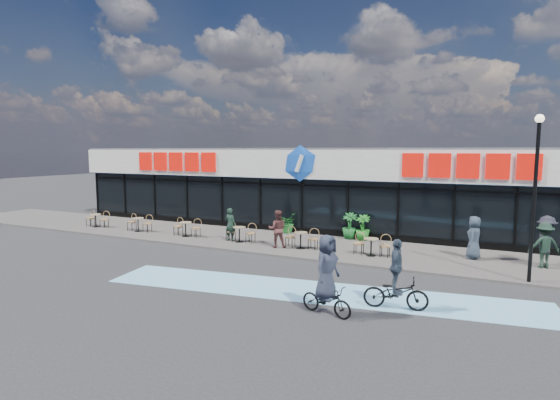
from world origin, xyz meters
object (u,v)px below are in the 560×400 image
object	(u,v)px
bistro_set_0	(97,219)
potted_plant_left	(287,223)
potted_plant_right	(363,227)
pedestrian_b	(546,241)
pedestrian_c	(544,245)
pedestrian_a	(474,237)
patron_left	(230,224)
potted_plant_mid	(350,226)
cyclist_a	(396,284)
patron_right	(277,229)
lamp_post	(535,185)

from	to	relation	value
bistro_set_0	potted_plant_left	world-z (taller)	potted_plant_left
potted_plant_left	potted_plant_right	bearing A→B (deg)	-2.50
pedestrian_b	pedestrian_c	size ratio (longest dim) A/B	1.12
pedestrian_a	pedestrian_c	xyz separation A→B (m)	(2.42, -0.36, -0.02)
potted_plant_left	patron_left	size ratio (longest dim) A/B	0.66
patron_left	potted_plant_mid	bearing A→B (deg)	-146.08
potted_plant_mid	cyclist_a	distance (m)	9.38
potted_plant_mid	pedestrian_a	world-z (taller)	pedestrian_a
potted_plant_mid	pedestrian_a	distance (m)	5.95
patron_left	patron_right	bearing A→B (deg)	176.72
patron_right	pedestrian_a	xyz separation A→B (m)	(8.08, 1.58, 0.02)
lamp_post	cyclist_a	distance (m)	6.16
patron_left	pedestrian_c	xyz separation A→B (m)	(13.20, 0.89, 0.05)
potted_plant_left	lamp_post	bearing A→B (deg)	-21.99
lamp_post	potted_plant_mid	xyz separation A→B (m)	(-7.49, 4.30, -2.61)
patron_right	pedestrian_c	size ratio (longest dim) A/B	0.99
potted_plant_mid	pedestrian_c	bearing A→B (deg)	-14.38
patron_right	cyclist_a	xyz separation A→B (m)	(6.27, -5.25, -0.22)
potted_plant_right	patron_right	distance (m)	4.46
cyclist_a	bistro_set_0	bearing A→B (deg)	162.70
bistro_set_0	potted_plant_mid	distance (m)	14.40
bistro_set_0	pedestrian_b	world-z (taller)	pedestrian_b
bistro_set_0	pedestrian_b	bearing A→B (deg)	3.38
potted_plant_right	patron_left	distance (m)	6.46
potted_plant_left	patron_right	distance (m)	3.59
patron_left	patron_right	xyz separation A→B (m)	(2.70, -0.33, 0.05)
potted_plant_left	patron_right	xyz separation A→B (m)	(1.07, -3.42, 0.32)
bistro_set_0	pedestrian_a	size ratio (longest dim) A/B	0.88
pedestrian_a	potted_plant_mid	bearing A→B (deg)	-99.74
lamp_post	patron_right	xyz separation A→B (m)	(-9.88, 1.00, -2.41)
lamp_post	patron_right	bearing A→B (deg)	174.20
patron_left	pedestrian_a	world-z (taller)	pedestrian_a
potted_plant_right	pedestrian_a	world-z (taller)	pedestrian_a
pedestrian_b	cyclist_a	size ratio (longest dim) A/B	0.95
pedestrian_b	lamp_post	bearing A→B (deg)	167.71
pedestrian_c	lamp_post	bearing A→B (deg)	54.59
potted_plant_mid	cyclist_a	world-z (taller)	cyclist_a
bistro_set_0	potted_plant_right	world-z (taller)	potted_plant_right
patron_right	pedestrian_c	bearing A→B (deg)	163.48
potted_plant_right	pedestrian_c	distance (m)	7.70
lamp_post	potted_plant_left	size ratio (longest dim) A/B	5.18
patron_left	cyclist_a	bearing A→B (deg)	151.80
bistro_set_0	pedestrian_b	distance (m)	22.34
patron_left	pedestrian_b	bearing A→B (deg)	-170.58
lamp_post	cyclist_a	world-z (taller)	lamp_post
pedestrian_c	cyclist_a	world-z (taller)	cyclist_a
lamp_post	potted_plant_right	distance (m)	8.45
lamp_post	pedestrian_a	world-z (taller)	lamp_post
patron_right	pedestrian_c	world-z (taller)	pedestrian_c
bistro_set_0	patron_left	bearing A→B (deg)	-0.16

